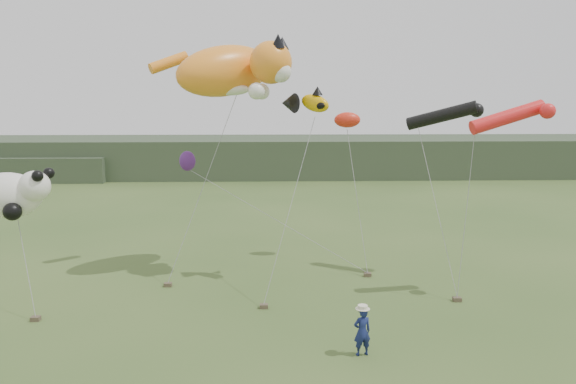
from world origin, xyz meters
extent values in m
plane|color=#385123|center=(0.00, 0.00, 0.00)|extent=(120.00, 120.00, 0.00)
cube|color=#2D3D28|center=(0.00, 45.00, 2.00)|extent=(90.00, 12.00, 4.00)
imported|color=navy|center=(1.87, -0.09, 0.80)|extent=(0.66, 0.51, 1.60)
cube|color=brown|center=(-5.62, 6.90, 0.08)|extent=(0.33, 0.26, 0.17)
cube|color=brown|center=(-1.35, 4.14, 0.08)|extent=(0.33, 0.26, 0.17)
cube|color=brown|center=(6.58, 4.66, 0.08)|extent=(0.33, 0.26, 0.17)
cube|color=brown|center=(-9.88, 3.14, 0.08)|extent=(0.33, 0.26, 0.17)
cube|color=brown|center=(3.47, 8.05, 0.08)|extent=(0.33, 0.26, 0.17)
ellipsoid|color=orange|center=(-3.12, 9.50, 9.49)|extent=(5.65, 5.09, 3.03)
sphere|color=orange|center=(-1.01, 8.45, 9.81)|extent=(1.90, 1.90, 1.90)
cone|color=black|center=(-0.70, 7.92, 10.70)|extent=(0.59, 0.72, 0.71)
cone|color=black|center=(-0.48, 8.97, 10.70)|extent=(0.59, 0.68, 0.67)
sphere|color=white|center=(-0.59, 8.13, 9.39)|extent=(0.95, 0.95, 0.95)
ellipsoid|color=white|center=(-2.91, 9.18, 8.65)|extent=(1.85, 0.93, 0.58)
sphere|color=white|center=(-1.64, 7.82, 8.54)|extent=(0.74, 0.74, 0.74)
sphere|color=white|center=(-1.43, 9.29, 8.54)|extent=(0.74, 0.74, 0.74)
cylinder|color=orange|center=(-5.86, 10.34, 9.91)|extent=(1.96, 1.44, 1.14)
ellipsoid|color=#DDA106|center=(0.92, 7.66, 8.02)|extent=(1.57, 1.32, 1.05)
cone|color=black|center=(-0.25, 7.95, 8.02)|extent=(1.05, 1.11, 0.87)
cone|color=black|center=(1.01, 7.66, 8.55)|extent=(0.49, 0.49, 0.39)
cone|color=black|center=(1.21, 7.17, 7.92)|extent=(0.51, 0.54, 0.39)
cone|color=black|center=(1.21, 8.14, 7.92)|extent=(0.51, 0.54, 0.39)
cylinder|color=black|center=(6.85, 8.73, 7.44)|extent=(3.14, 2.00, 1.40)
sphere|color=black|center=(8.28, 8.21, 7.70)|extent=(0.64, 0.64, 0.64)
cylinder|color=red|center=(8.54, 5.47, 7.48)|extent=(3.17, 0.91, 1.42)
sphere|color=red|center=(9.93, 4.98, 7.73)|extent=(0.62, 0.62, 0.62)
ellipsoid|color=white|center=(-11.45, 5.11, 4.44)|extent=(2.71, 1.81, 1.81)
sphere|color=white|center=(-10.25, 4.81, 4.85)|extent=(1.20, 1.20, 1.20)
sphere|color=black|center=(-9.95, 4.41, 5.30)|extent=(0.44, 0.44, 0.44)
sphere|color=black|center=(-9.85, 5.26, 5.30)|extent=(0.44, 0.44, 0.44)
sphere|color=black|center=(-10.95, 4.31, 3.94)|extent=(0.70, 0.70, 0.70)
ellipsoid|color=red|center=(2.86, 11.41, 7.16)|extent=(1.34, 0.78, 0.78)
ellipsoid|color=#4D1D6A|center=(-5.21, 11.02, 5.14)|extent=(0.82, 0.55, 1.00)
camera|label=1|loc=(-1.08, -17.08, 8.18)|focal=35.00mm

